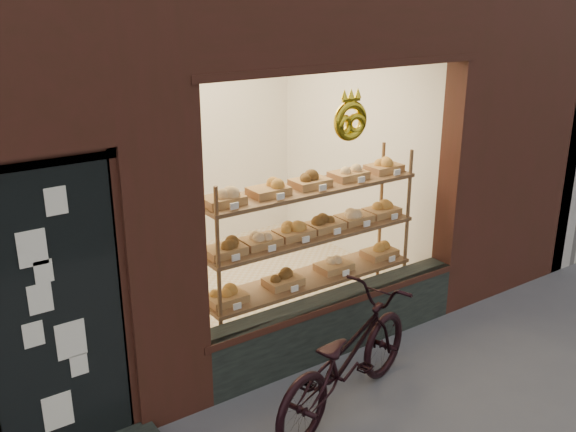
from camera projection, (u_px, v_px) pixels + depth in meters
display_shelf at (309, 246)px, 5.99m from camera, size 2.20×0.45×1.70m
bicycle at (346, 357)px, 4.97m from camera, size 1.84×1.09×0.91m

